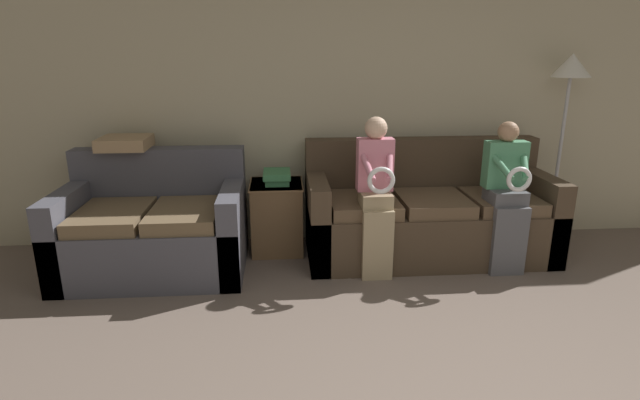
% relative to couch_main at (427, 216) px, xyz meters
% --- Properties ---
extents(wall_back, '(7.92, 0.06, 2.55)m').
position_rel_couch_main_xyz_m(wall_back, '(-0.31, 0.51, 0.92)').
color(wall_back, '#BCB293').
rests_on(wall_back, ground_plane).
extents(couch_main, '(2.13, 0.88, 1.00)m').
position_rel_couch_main_xyz_m(couch_main, '(0.00, 0.00, 0.00)').
color(couch_main, '#473828').
rests_on(couch_main, ground_plane).
extents(couch_side, '(1.46, 0.97, 0.97)m').
position_rel_couch_main_xyz_m(couch_side, '(-2.34, -0.15, -0.01)').
color(couch_side, '#4C4C56').
rests_on(couch_side, ground_plane).
extents(child_left_seated, '(0.29, 0.38, 1.28)m').
position_rel_couch_main_xyz_m(child_left_seated, '(-0.54, -0.36, 0.35)').
color(child_left_seated, tan).
rests_on(child_left_seated, ground_plane).
extents(child_right_seated, '(0.34, 0.37, 1.23)m').
position_rel_couch_main_xyz_m(child_right_seated, '(0.54, -0.37, 0.31)').
color(child_right_seated, '#56565B').
rests_on(child_right_seated, ground_plane).
extents(side_shelf, '(0.47, 0.52, 0.63)m').
position_rel_couch_main_xyz_m(side_shelf, '(-1.34, 0.20, -0.03)').
color(side_shelf, brown).
rests_on(side_shelf, ground_plane).
extents(book_stack, '(0.24, 0.31, 0.11)m').
position_rel_couch_main_xyz_m(book_stack, '(-1.33, 0.19, 0.33)').
color(book_stack, '#3D8451').
rests_on(book_stack, side_shelf).
extents(floor_lamp, '(0.34, 0.34, 1.75)m').
position_rel_couch_main_xyz_m(floor_lamp, '(1.28, 0.21, 1.14)').
color(floor_lamp, '#2D2B28').
rests_on(floor_lamp, ground_plane).
extents(throw_pillow, '(0.40, 0.40, 0.10)m').
position_rel_couch_main_xyz_m(throw_pillow, '(-2.61, 0.19, 0.66)').
color(throw_pillow, '#A38460').
rests_on(throw_pillow, couch_side).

